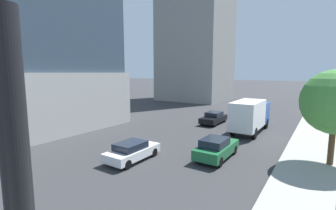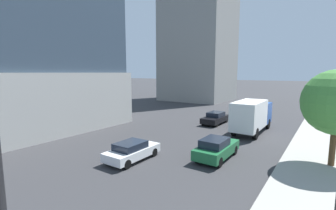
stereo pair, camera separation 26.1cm
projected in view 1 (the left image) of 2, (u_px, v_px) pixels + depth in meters
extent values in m
cube|color=#9E9B93|center=(324.00, 174.00, 14.11)|extent=(5.16, 120.00, 0.15)
cube|color=gray|center=(196.00, 26.00, 51.38)|extent=(13.55, 12.72, 31.92)
cylinder|color=brown|center=(331.00, 145.00, 15.20)|extent=(0.36, 0.36, 2.53)
sphere|color=#478E3D|center=(336.00, 102.00, 14.82)|extent=(4.09, 4.09, 4.09)
cube|color=#1E6638|center=(217.00, 149.00, 16.84)|extent=(1.82, 4.30, 0.70)
cube|color=#19212D|center=(215.00, 142.00, 16.41)|extent=(1.53, 2.07, 0.54)
cylinder|color=black|center=(214.00, 146.00, 18.52)|extent=(0.22, 0.68, 0.68)
cylinder|color=black|center=(234.00, 150.00, 17.65)|extent=(0.22, 0.68, 0.68)
cylinder|color=black|center=(197.00, 157.00, 16.11)|extent=(0.22, 0.68, 0.68)
cylinder|color=black|center=(220.00, 162.00, 15.24)|extent=(0.22, 0.68, 0.68)
cube|color=black|center=(214.00, 119.00, 28.22)|extent=(1.85, 4.42, 0.60)
cube|color=#19212D|center=(214.00, 114.00, 28.26)|extent=(1.55, 2.14, 0.51)
cylinder|color=black|center=(212.00, 118.00, 29.94)|extent=(0.22, 0.65, 0.65)
cylinder|color=black|center=(225.00, 120.00, 29.05)|extent=(0.22, 0.65, 0.65)
cylinder|color=black|center=(202.00, 122.00, 27.45)|extent=(0.22, 0.65, 0.65)
cylinder|color=black|center=(215.00, 124.00, 26.56)|extent=(0.22, 0.65, 0.65)
cube|color=silver|center=(132.00, 152.00, 16.44)|extent=(1.82, 4.07, 0.59)
cube|color=#19212D|center=(130.00, 146.00, 16.22)|extent=(1.53, 2.08, 0.47)
cylinder|color=black|center=(137.00, 148.00, 18.05)|extent=(0.22, 0.61, 0.61)
cylinder|color=black|center=(154.00, 152.00, 17.18)|extent=(0.22, 0.61, 0.61)
cylinder|color=black|center=(109.00, 159.00, 15.77)|extent=(0.22, 0.61, 0.61)
cylinder|color=black|center=(127.00, 165.00, 14.89)|extent=(0.22, 0.61, 0.61)
cube|color=#1E4799|center=(257.00, 112.00, 26.28)|extent=(2.28, 2.07, 2.17)
cube|color=white|center=(248.00, 115.00, 23.13)|extent=(2.28, 5.17, 2.66)
cylinder|color=black|center=(247.00, 121.00, 26.99)|extent=(0.30, 1.06, 1.06)
cylinder|color=black|center=(266.00, 123.00, 25.89)|extent=(0.30, 1.06, 1.06)
cylinder|color=black|center=(233.00, 130.00, 22.81)|extent=(0.30, 1.06, 1.06)
cylinder|color=black|center=(254.00, 133.00, 21.71)|extent=(0.30, 1.06, 1.06)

